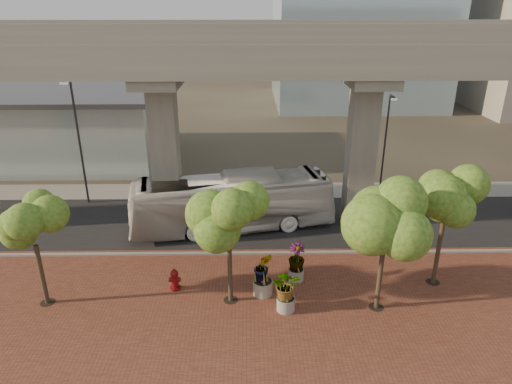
{
  "coord_description": "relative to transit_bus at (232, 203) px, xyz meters",
  "views": [
    {
      "loc": [
        -0.9,
        -24.74,
        13.39
      ],
      "look_at": [
        -0.49,
        0.5,
        2.85
      ],
      "focal_mm": 32.0,
      "sensor_mm": 36.0,
      "label": 1
    }
  ],
  "objects": [
    {
      "name": "fire_hydrant",
      "position": [
        -2.67,
        -6.77,
        -1.16
      ],
      "size": [
        0.58,
        0.52,
        1.15
      ],
      "color": "#660B0E",
      "rests_on": "ground"
    },
    {
      "name": "curb_strip",
      "position": [
        1.96,
        -3.38,
        -1.69
      ],
      "size": [
        70.0,
        0.25,
        0.16
      ],
      "primitive_type": "cube",
      "color": "gray",
      "rests_on": "ground"
    },
    {
      "name": "street_tree_near_east",
      "position": [
        7.03,
        -8.44,
        3.02
      ],
      "size": [
        4.22,
        4.22,
        6.67
      ],
      "color": "#433826",
      "rests_on": "ground"
    },
    {
      "name": "streetlamp_east",
      "position": [
        10.8,
        5.02,
        2.62
      ],
      "size": [
        0.37,
        1.09,
        7.51
      ],
      "color": "#2A2B2F",
      "rests_on": "ground"
    },
    {
      "name": "asphalt_road",
      "position": [
        1.96,
        0.62,
        -1.75
      ],
      "size": [
        90.0,
        8.0,
        0.04
      ],
      "primitive_type": "cube",
      "color": "black",
      "rests_on": "ground"
    },
    {
      "name": "street_tree_near_west",
      "position": [
        0.14,
        -7.77,
        2.68
      ],
      "size": [
        3.43,
        3.43,
        5.97
      ],
      "color": "#433826",
      "rests_on": "ground"
    },
    {
      "name": "street_tree_far_west",
      "position": [
        -8.65,
        -7.81,
        2.4
      ],
      "size": [
        3.38,
        3.38,
        5.67
      ],
      "color": "#433826",
      "rests_on": "ground"
    },
    {
      "name": "streetlamp_west",
      "position": [
        -10.53,
        4.04,
        3.39
      ],
      "size": [
        0.44,
        1.28,
        8.83
      ],
      "color": "#333238",
      "rests_on": "ground"
    },
    {
      "name": "planter_front",
      "position": [
        2.74,
        -8.55,
        -0.44
      ],
      "size": [
        1.9,
        1.9,
        2.09
      ],
      "color": "gray",
      "rests_on": "ground"
    },
    {
      "name": "brick_plaza",
      "position": [
        1.96,
        -9.38,
        -1.74
      ],
      "size": [
        70.0,
        13.0,
        0.06
      ],
      "primitive_type": "cube",
      "color": "brown",
      "rests_on": "ground"
    },
    {
      "name": "ground",
      "position": [
        1.96,
        -1.38,
        -1.77
      ],
      "size": [
        160.0,
        160.0,
        0.0
      ],
      "primitive_type": "plane",
      "color": "#312E24",
      "rests_on": "ground"
    },
    {
      "name": "transit_viaduct",
      "position": [
        1.96,
        0.62,
        5.52
      ],
      "size": [
        72.0,
        5.6,
        12.4
      ],
      "color": "gray",
      "rests_on": "ground"
    },
    {
      "name": "street_tree_far_east",
      "position": [
        10.5,
        -6.4,
        2.78
      ],
      "size": [
        3.74,
        3.74,
        6.21
      ],
      "color": "#433826",
      "rests_on": "ground"
    },
    {
      "name": "planter_left",
      "position": [
        1.7,
        -7.27,
        -0.29
      ],
      "size": [
        2.12,
        2.12,
        2.34
      ],
      "color": "gray",
      "rests_on": "ground"
    },
    {
      "name": "planter_right",
      "position": [
        3.46,
        -6.05,
        -0.44
      ],
      "size": [
        1.96,
        1.96,
        2.09
      ],
      "color": "#A29B92",
      "rests_on": "ground"
    },
    {
      "name": "station_pavilion",
      "position": [
        -18.04,
        14.62,
        1.45
      ],
      "size": [
        23.0,
        13.0,
        6.3
      ],
      "color": "silver",
      "rests_on": "ground"
    },
    {
      "name": "far_sidewalk",
      "position": [
        1.96,
        6.12,
        -1.74
      ],
      "size": [
        90.0,
        3.0,
        0.06
      ],
      "primitive_type": "cube",
      "color": "gray",
      "rests_on": "ground"
    },
    {
      "name": "transit_bus",
      "position": [
        0.0,
        0.0,
        0.0
      ],
      "size": [
        13.01,
        5.28,
        3.53
      ],
      "primitive_type": "imported",
      "rotation": [
        0.0,
        0.0,
        1.76
      ],
      "color": "silver",
      "rests_on": "ground"
    }
  ]
}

